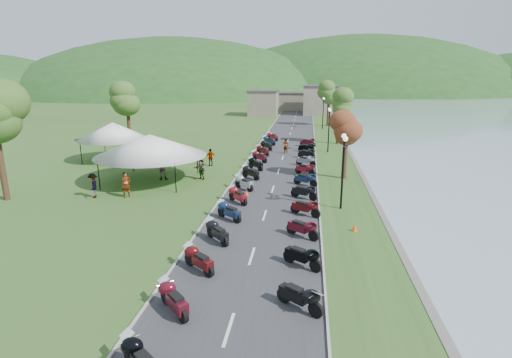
{
  "coord_description": "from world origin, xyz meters",
  "views": [
    {
      "loc": [
        2.58,
        -8.27,
        9.0
      ],
      "look_at": [
        -1.11,
        20.21,
        1.3
      ],
      "focal_mm": 28.0,
      "sensor_mm": 36.0,
      "label": 1
    }
  ],
  "objects_px": {
    "pedestrian_a": "(127,197)",
    "pedestrian_b": "(163,180)",
    "pedestrian_c": "(94,197)",
    "vendor_tent_main": "(151,158)"
  },
  "relations": [
    {
      "from": "pedestrian_b",
      "to": "pedestrian_c",
      "type": "xyz_separation_m",
      "value": [
        -3.22,
        -5.56,
        0.0
      ]
    },
    {
      "from": "vendor_tent_main",
      "to": "pedestrian_b",
      "type": "bearing_deg",
      "value": 33.8
    },
    {
      "from": "vendor_tent_main",
      "to": "pedestrian_c",
      "type": "bearing_deg",
      "value": -116.35
    },
    {
      "from": "vendor_tent_main",
      "to": "pedestrian_b",
      "type": "distance_m",
      "value": 2.17
    },
    {
      "from": "pedestrian_a",
      "to": "pedestrian_c",
      "type": "relative_size",
      "value": 1.05
    },
    {
      "from": "vendor_tent_main",
      "to": "pedestrian_a",
      "type": "height_order",
      "value": "vendor_tent_main"
    },
    {
      "from": "pedestrian_a",
      "to": "pedestrian_c",
      "type": "height_order",
      "value": "pedestrian_a"
    },
    {
      "from": "pedestrian_a",
      "to": "pedestrian_c",
      "type": "distance_m",
      "value": 2.41
    },
    {
      "from": "pedestrian_a",
      "to": "pedestrian_b",
      "type": "bearing_deg",
      "value": 37.44
    },
    {
      "from": "vendor_tent_main",
      "to": "pedestrian_b",
      "type": "xyz_separation_m",
      "value": [
        0.7,
        0.47,
        -2.0
      ]
    }
  ]
}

